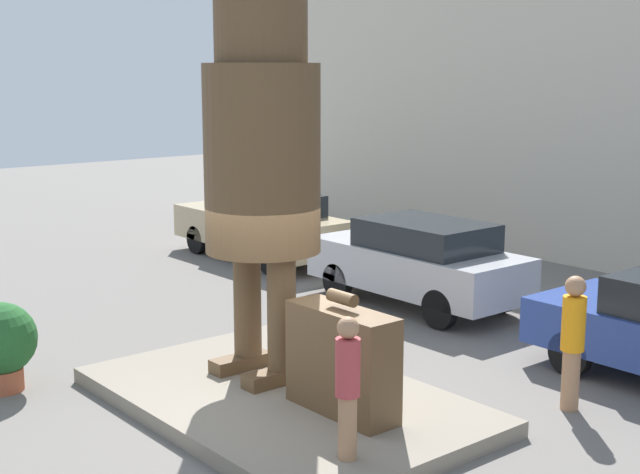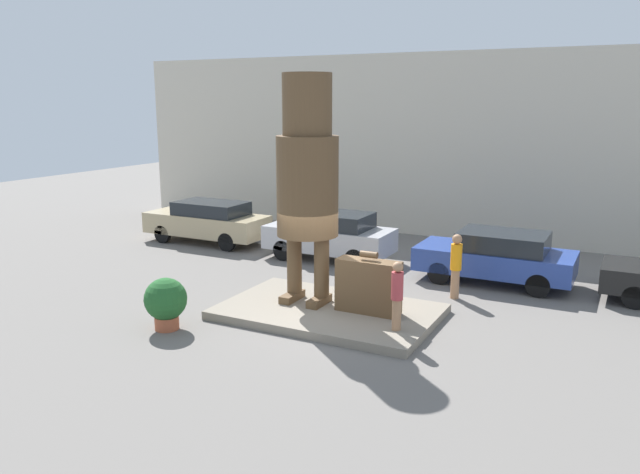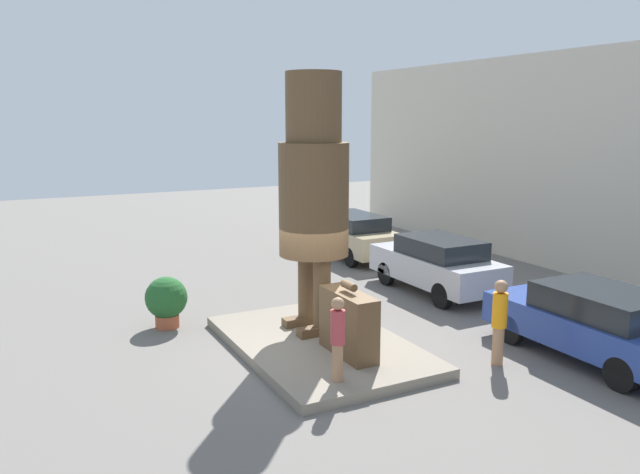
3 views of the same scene
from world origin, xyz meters
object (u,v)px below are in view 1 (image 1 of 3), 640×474
giant_suitcase (342,361)px  tourist (348,382)px  statue_figure (262,131)px  parked_car_silver (419,261)px  worker_hivis (573,337)px  parked_car_tan (261,224)px  planter_pot (0,342)px

giant_suitcase → tourist: bearing=-38.5°
statue_figure → parked_car_silver: size_ratio=1.33×
tourist → worker_hivis: bearing=83.9°
statue_figure → worker_hivis: bearing=39.8°
parked_car_tan → worker_hivis: 10.15m
parked_car_tan → planter_pot: parked_car_tan is taller
tourist → parked_car_silver: size_ratio=0.37×
giant_suitcase → worker_hivis: (1.39, 2.63, 0.10)m
giant_suitcase → worker_hivis: bearing=62.2°
giant_suitcase → parked_car_tan: 9.84m
giant_suitcase → planter_pot: giant_suitcase is taller
planter_pot → parked_car_tan: bearing=121.1°
tourist → parked_car_tan: tourist is taller
parked_car_tan → parked_car_silver: (5.13, -0.18, 0.02)m
planter_pot → worker_hivis: 7.48m
parked_car_tan → parked_car_silver: bearing=177.9°
tourist → parked_car_silver: tourist is taller
tourist → worker_hivis: 3.46m
statue_figure → planter_pot: bearing=-128.9°
parked_car_tan → parked_car_silver: parked_car_silver is taller
statue_figure → tourist: statue_figure is taller
giant_suitcase → tourist: tourist is taller
worker_hivis → giant_suitcase: bearing=-117.8°
parked_car_silver → giant_suitcase: bearing=125.2°
parked_car_tan → tourist: bearing=148.8°
tourist → giant_suitcase: bearing=141.5°
statue_figure → tourist: 3.72m
giant_suitcase → worker_hivis: worker_hivis is taller
giant_suitcase → planter_pot: (-3.89, -2.67, -0.18)m
tourist → planter_pot: bearing=-159.2°
statue_figure → parked_car_silver: statue_figure is taller
parked_car_silver → planter_pot: size_ratio=3.45×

